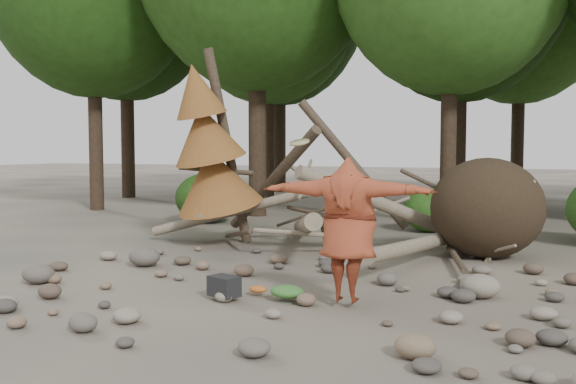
% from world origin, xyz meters
% --- Properties ---
extents(ground, '(120.00, 120.00, 0.00)m').
position_xyz_m(ground, '(0.00, 0.00, 0.00)').
color(ground, '#514C44').
rests_on(ground, ground).
extents(deadfall_pile, '(8.55, 5.24, 3.30)m').
position_xyz_m(deadfall_pile, '(2.02, 4.24, 0.95)').
color(deadfall_pile, '#332619').
rests_on(deadfall_pile, ground).
extents(dead_conifer, '(2.06, 2.16, 4.35)m').
position_xyz_m(dead_conifer, '(-3.12, 3.37, 2.11)').
color(dead_conifer, '#4C3F30').
rests_on(dead_conifer, ground).
extents(bush_left, '(1.80, 1.80, 1.44)m').
position_xyz_m(bush_left, '(-5.50, 7.20, 0.72)').
color(bush_left, '#214713').
rests_on(bush_left, ground).
extents(bush_mid, '(1.40, 1.40, 1.12)m').
position_xyz_m(bush_mid, '(0.80, 7.80, 0.56)').
color(bush_mid, '#2B5A1A').
rests_on(bush_mid, ground).
extents(frisbee_thrower, '(2.44, 1.01, 2.25)m').
position_xyz_m(frisbee_thrower, '(1.32, -0.48, 1.06)').
color(frisbee_thrower, '#943A21').
rests_on(frisbee_thrower, ground).
extents(backpack, '(0.50, 0.41, 0.29)m').
position_xyz_m(backpack, '(-0.41, -0.83, 0.14)').
color(backpack, black).
rests_on(backpack, ground).
extents(cloth_green, '(0.49, 0.41, 0.18)m').
position_xyz_m(cloth_green, '(0.45, -0.54, 0.09)').
color(cloth_green, '#38722D').
rests_on(cloth_green, ground).
extents(cloth_orange, '(0.27, 0.22, 0.10)m').
position_xyz_m(cloth_orange, '(-0.08, -0.40, 0.05)').
color(cloth_orange, '#BC5D20').
rests_on(cloth_orange, ground).
extents(boulder_front_left, '(0.52, 0.47, 0.31)m').
position_xyz_m(boulder_front_left, '(-3.69, -1.04, 0.16)').
color(boulder_front_left, '#605850').
rests_on(boulder_front_left, ground).
extents(boulder_front_right, '(0.43, 0.39, 0.26)m').
position_xyz_m(boulder_front_right, '(2.65, -2.26, 0.13)').
color(boulder_front_right, '#7A644C').
rests_on(boulder_front_right, ground).
extents(boulder_mid_right, '(0.58, 0.52, 0.35)m').
position_xyz_m(boulder_mid_right, '(2.92, 0.78, 0.17)').
color(boulder_mid_right, gray).
rests_on(boulder_mid_right, ground).
extents(boulder_mid_left, '(0.59, 0.53, 0.35)m').
position_xyz_m(boulder_mid_left, '(-3.04, 0.88, 0.18)').
color(boulder_mid_left, '#5D554E').
rests_on(boulder_mid_left, ground).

